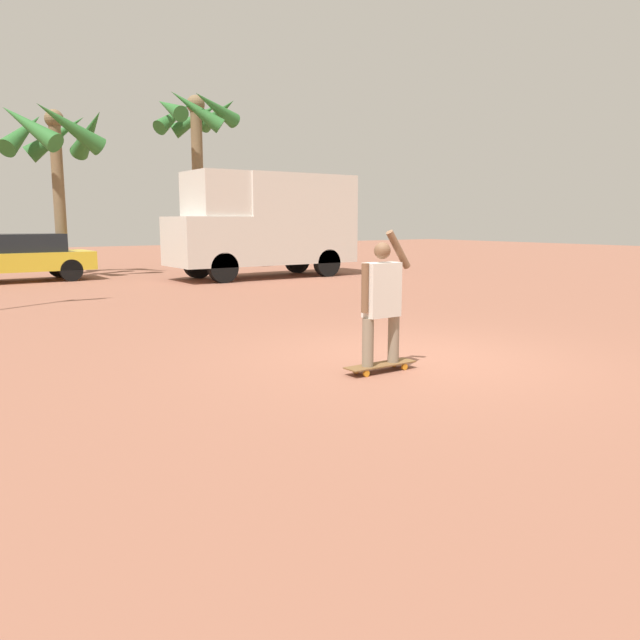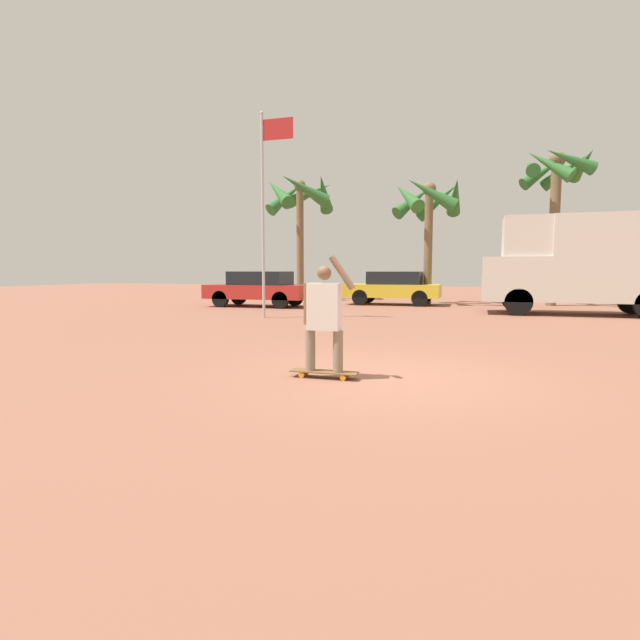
{
  "view_description": "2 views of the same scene",
  "coord_description": "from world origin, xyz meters",
  "px_view_note": "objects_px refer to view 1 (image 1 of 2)",
  "views": [
    {
      "loc": [
        -5.71,
        -6.03,
        1.83
      ],
      "look_at": [
        -1.1,
        0.61,
        0.54
      ],
      "focal_mm": 35.0,
      "sensor_mm": 36.0,
      "label": 1
    },
    {
      "loc": [
        1.18,
        -6.97,
        1.52
      ],
      "look_at": [
        -0.99,
        -0.11,
        0.8
      ],
      "focal_mm": 28.0,
      "sensor_mm": 36.0,
      "label": 2
    }
  ],
  "objects_px": {
    "skateboard": "(380,365)",
    "palm_tree_center_background": "(55,139)",
    "parked_car_yellow": "(21,256)",
    "camper_van": "(267,222)",
    "palm_tree_near_van": "(196,127)",
    "person_skateboarder": "(381,296)"
  },
  "relations": [
    {
      "from": "person_skateboarder",
      "to": "parked_car_yellow",
      "type": "height_order",
      "value": "person_skateboarder"
    },
    {
      "from": "person_skateboarder",
      "to": "palm_tree_near_van",
      "type": "height_order",
      "value": "palm_tree_near_van"
    },
    {
      "from": "skateboard",
      "to": "palm_tree_near_van",
      "type": "bearing_deg",
      "value": 73.21
    },
    {
      "from": "camper_van",
      "to": "palm_tree_near_van",
      "type": "distance_m",
      "value": 5.68
    },
    {
      "from": "camper_van",
      "to": "palm_tree_center_background",
      "type": "distance_m",
      "value": 7.22
    },
    {
      "from": "camper_van",
      "to": "parked_car_yellow",
      "type": "xyz_separation_m",
      "value": [
        -6.88,
        2.98,
        -1.04
      ]
    },
    {
      "from": "camper_van",
      "to": "parked_car_yellow",
      "type": "distance_m",
      "value": 7.57
    },
    {
      "from": "palm_tree_near_van",
      "to": "camper_van",
      "type": "bearing_deg",
      "value": -85.0
    },
    {
      "from": "person_skateboarder",
      "to": "camper_van",
      "type": "xyz_separation_m",
      "value": [
        5.39,
        12.08,
        0.87
      ]
    },
    {
      "from": "camper_van",
      "to": "parked_car_yellow",
      "type": "relative_size",
      "value": 1.5
    },
    {
      "from": "camper_van",
      "to": "palm_tree_center_background",
      "type": "bearing_deg",
      "value": 144.93
    },
    {
      "from": "skateboard",
      "to": "palm_tree_center_background",
      "type": "relative_size",
      "value": 0.18
    },
    {
      "from": "camper_van",
      "to": "palm_tree_center_background",
      "type": "height_order",
      "value": "palm_tree_center_background"
    },
    {
      "from": "palm_tree_center_background",
      "to": "skateboard",
      "type": "bearing_deg",
      "value": -89.57
    },
    {
      "from": "skateboard",
      "to": "palm_tree_center_background",
      "type": "xyz_separation_m",
      "value": [
        -0.12,
        15.95,
        4.32
      ]
    },
    {
      "from": "parked_car_yellow",
      "to": "skateboard",
      "type": "bearing_deg",
      "value": -84.37
    },
    {
      "from": "skateboard",
      "to": "person_skateboarder",
      "type": "bearing_deg",
      "value": 180.0
    },
    {
      "from": "person_skateboarder",
      "to": "palm_tree_near_van",
      "type": "relative_size",
      "value": 0.25
    },
    {
      "from": "parked_car_yellow",
      "to": "palm_tree_near_van",
      "type": "relative_size",
      "value": 0.62
    },
    {
      "from": "parked_car_yellow",
      "to": "palm_tree_center_background",
      "type": "bearing_deg",
      "value": 33.0
    },
    {
      "from": "parked_car_yellow",
      "to": "palm_tree_center_background",
      "type": "xyz_separation_m",
      "value": [
        1.36,
        0.89,
        3.63
      ]
    },
    {
      "from": "camper_van",
      "to": "palm_tree_center_background",
      "type": "xyz_separation_m",
      "value": [
        -5.51,
        3.87,
        2.59
      ]
    }
  ]
}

